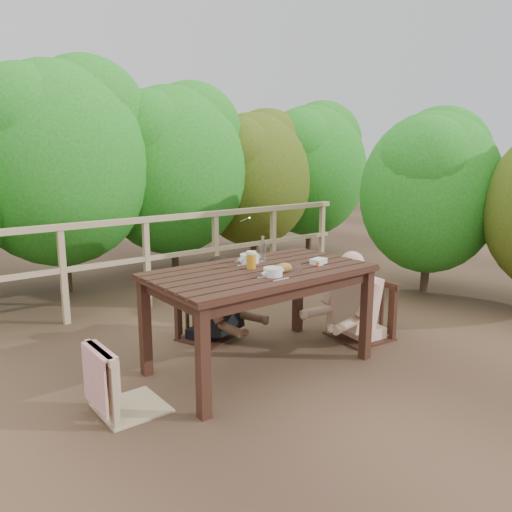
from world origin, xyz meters
TOP-DOWN VIEW (x-y plane):
  - ground at (0.00, 0.00)m, footprint 60.00×60.00m
  - table at (0.00, 0.00)m, footprint 1.71×0.96m
  - chair_left at (-1.11, -0.01)m, footprint 0.44×0.44m
  - chair_far at (0.01, 0.79)m, footprint 0.59×0.59m
  - chair_right at (1.13, -0.06)m, footprint 0.56×0.56m
  - woman at (0.01, 0.81)m, footprint 0.66×0.72m
  - diner_right at (1.16, -0.06)m, footprint 0.74×0.63m
  - railing at (0.00, 2.00)m, footprint 5.60×0.10m
  - hedge_row at (0.40, 3.20)m, footprint 6.60×1.60m
  - shrub_side at (3.20, -0.15)m, footprint 1.40×2.20m
  - soup_near at (-0.07, -0.24)m, footprint 0.24×0.24m
  - soup_far at (0.07, 0.23)m, footprint 0.26×0.26m
  - bread_roll at (0.10, -0.17)m, footprint 0.14×0.10m
  - beer_glass at (-0.04, 0.05)m, footprint 0.08×0.08m
  - bottle at (0.15, 0.15)m, footprint 0.06×0.06m
  - tumbler at (0.13, -0.28)m, footprint 0.07×0.07m
  - butter_tub at (0.49, -0.15)m, footprint 0.15×0.13m

SIDE VIEW (x-z plane):
  - ground at x=0.00m, z-range 0.00..0.00m
  - table at x=0.00m, z-range 0.00..0.79m
  - chair_left at x=-1.11m, z-range 0.00..0.89m
  - chair_far at x=0.01m, z-range 0.00..0.93m
  - chair_right at x=1.13m, z-range 0.00..1.00m
  - railing at x=0.00m, z-range 0.00..1.01m
  - woman at x=0.01m, z-range 0.00..1.20m
  - diner_right at x=1.16m, z-range 0.00..1.36m
  - butter_tub at x=0.49m, z-range 0.79..0.85m
  - soup_near at x=-0.07m, z-range 0.79..0.87m
  - bread_roll at x=0.10m, z-range 0.79..0.87m
  - tumbler at x=0.13m, z-range 0.79..0.87m
  - soup_far at x=0.07m, z-range 0.79..0.88m
  - beer_glass at x=-0.04m, z-range 0.79..0.94m
  - bottle at x=0.15m, z-range 0.79..1.03m
  - shrub_side at x=3.20m, z-range 0.00..2.90m
  - hedge_row at x=0.40m, z-range 0.00..3.80m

